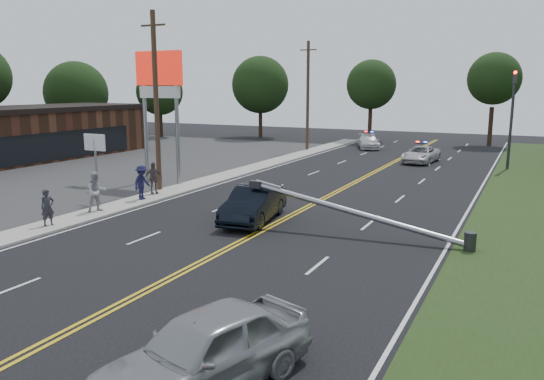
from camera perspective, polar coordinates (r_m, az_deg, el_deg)
The scene contains 23 objects.
ground at distance 16.59m, azimuth -12.56°, elevation -10.14°, with size 120.00×120.00×0.00m, color black.
parking_lot at distance 37.54m, azimuth -26.98°, elevation 0.78°, with size 25.00×60.00×0.01m, color #2D2D2D.
sidewalk at distance 29.16m, azimuth -13.16°, elevation -0.84°, with size 1.80×70.00×0.12m, color #A19C91.
centerline_yellow at distance 24.78m, azimuth 2.06°, elevation -2.75°, with size 0.36×80.00×0.00m, color gold.
pylon_sign at distance 32.99m, azimuth -12.02°, elevation 10.95°, with size 3.20×0.35×8.00m.
small_sign at distance 34.01m, azimuth -18.52°, elevation 4.43°, with size 1.60×0.14×3.10m.
traffic_signal at distance 42.00m, azimuth 24.42°, elevation 7.75°, with size 0.28×0.41×7.05m.
fallen_streetlight at distance 21.33m, azimuth 10.14°, elevation -2.69°, with size 9.36×0.44×1.91m.
utility_pole_mid at distance 30.63m, azimuth -12.35°, elevation 9.24°, with size 1.60×0.28×10.00m.
utility_pole_far at distance 49.75m, azimuth 3.87°, elevation 10.08°, with size 1.60×0.28×10.00m.
tree_3 at distance 63.25m, azimuth -20.32°, elevation 9.76°, with size 6.89×6.89×8.68m.
tree_4 at distance 64.94m, azimuth -12.00°, elevation 10.29°, with size 5.48×5.48×8.06m.
tree_5 at distance 63.07m, azimuth -1.27°, elevation 11.24°, with size 6.63×6.63×9.44m.
tree_6 at distance 60.10m, azimuth 10.63°, elevation 11.08°, with size 5.39×5.39×8.84m.
tree_7 at distance 58.37m, azimuth 22.78°, elevation 10.97°, with size 5.20×5.20×9.30m.
crashed_sedan at distance 23.61m, azimuth -1.98°, elevation -1.49°, with size 1.68×4.83×1.59m, color black.
waiting_sedan at distance 11.02m, azimuth -7.17°, elevation -16.70°, with size 1.92×4.76×1.62m, color gray.
emergency_a at distance 43.59m, azimuth 15.72°, elevation 3.70°, with size 2.14×4.64×1.29m, color silver.
emergency_b at distance 52.44m, azimuth 10.35°, elevation 5.13°, with size 1.84×4.53×1.31m, color silver.
bystander_a at distance 24.33m, azimuth -22.99°, elevation -1.75°, with size 0.57×0.37×1.56m, color #27262E.
bystander_b at distance 26.24m, azimuth -18.35°, elevation -0.16°, with size 0.93×0.72×1.91m, color #9FA0A4.
bystander_c at distance 28.41m, azimuth -13.81°, elevation 0.80°, with size 1.16×0.67×1.80m, color #171638.
bystander_d at distance 29.77m, azimuth -12.65°, elevation 1.27°, with size 1.03×0.43×1.76m, color #5C4C49.
Camera 1 is at (9.88, -11.94, 5.93)m, focal length 35.00 mm.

